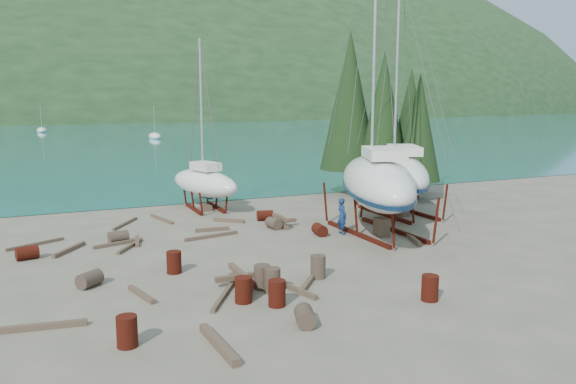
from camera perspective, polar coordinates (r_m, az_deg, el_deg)
name	(u,v)px	position (r m, az deg, el deg)	size (l,w,h in m)	color
ground	(290,262)	(23.68, 0.17, -7.17)	(600.00, 600.00, 0.00)	#585345
bay_water	(52,113)	(335.87, -22.84, 7.44)	(700.00, 700.00, 0.00)	#197580
far_hill	(52,112)	(340.87, -22.86, 7.46)	(800.00, 360.00, 110.00)	#1D341A
far_house_right	(151,111)	(214.36, -13.79, 8.03)	(6.60, 5.60, 5.60)	beige
cypress_near_right	(383,114)	(39.34, 9.66, 7.83)	(3.60, 3.60, 10.00)	black
cypress_mid_right	(419,128)	(38.61, 13.15, 6.40)	(3.06, 3.06, 8.50)	black
cypress_back_left	(350,101)	(40.22, 6.29, 9.17)	(4.14, 4.14, 11.50)	black
cypress_far_right	(410,121)	(41.90, 12.31, 7.03)	(3.24, 3.24, 9.00)	black
moored_boat_mid	(155,136)	(102.72, -13.38, 5.52)	(2.00, 5.00, 6.05)	white
moored_boat_far	(42,130)	(130.83, -23.73, 5.75)	(2.00, 5.00, 6.05)	white
large_sailboat_near	(377,181)	(28.44, 9.03, 1.09)	(7.05, 11.02, 16.80)	white
large_sailboat_far	(399,172)	(33.63, 11.18, 1.97)	(6.66, 10.04, 15.44)	white
small_sailboat_shore	(205,182)	(34.97, -8.48, 0.98)	(3.75, 6.79, 10.37)	white
worker	(342,216)	(28.51, 5.50, -2.45)	(0.68, 0.44, 1.85)	navy
drum_0	(127,331)	(16.49, -16.04, -13.45)	(0.58, 0.58, 0.88)	#4F170D
drum_1	(305,316)	(17.30, 1.73, -12.51)	(0.58, 0.58, 0.88)	#2D2823
drum_2	(27,253)	(26.48, -24.97, -5.63)	(0.58, 0.58, 0.88)	#4F170D
drum_4	(265,215)	(31.71, -2.35, -2.40)	(0.58, 0.58, 0.88)	#4F170D
drum_5	(272,280)	(20.03, -1.60, -8.96)	(0.58, 0.58, 0.88)	#2D2823
drum_6	(320,230)	(28.26, 3.23, -3.85)	(0.58, 0.58, 0.88)	#4F170D
drum_7	(430,288)	(19.84, 14.22, -9.43)	(0.58, 0.58, 0.88)	#4F170D
drum_9	(118,237)	(27.97, -16.85, -4.38)	(0.58, 0.58, 0.88)	#2D2823
drum_10	(277,293)	(18.77, -1.13, -10.24)	(0.58, 0.58, 0.88)	#4F170D
drum_11	(274,223)	(29.68, -1.45, -3.20)	(0.58, 0.58, 0.88)	#2D2823
drum_12	(245,288)	(19.72, -4.39, -9.74)	(0.58, 0.58, 0.88)	#4F170D
drum_13	(243,290)	(19.13, -4.55, -9.88)	(0.58, 0.58, 0.88)	#4F170D
drum_14	(174,262)	(22.61, -11.51, -7.00)	(0.58, 0.58, 0.88)	#4F170D
drum_15	(90,279)	(21.86, -19.51, -8.34)	(0.58, 0.58, 0.88)	#2D2823
drum_16	(262,277)	(20.41, -2.66, -8.61)	(0.58, 0.58, 0.88)	#2D2823
drum_17	(318,267)	(21.61, 3.07, -7.59)	(0.58, 0.58, 0.88)	#2D2823
timber_0	(125,224)	(31.87, -16.22, -3.11)	(0.14, 2.96, 0.14)	brown
timber_1	(413,239)	(27.78, 12.60, -4.71)	(0.19, 2.14, 0.19)	brown
timber_2	(69,250)	(27.14, -21.34, -5.47)	(0.19, 2.38, 0.19)	brown
timber_3	(225,294)	(19.86, -6.47, -10.30)	(0.15, 3.21, 0.15)	brown
timber_4	(137,241)	(27.77, -15.07, -4.83)	(0.17, 1.82, 0.17)	brown
timber_5	(294,289)	(20.29, 0.61, -9.79)	(0.16, 2.44, 0.16)	brown
timber_6	(229,221)	(31.46, -6.05, -2.90)	(0.19, 1.82, 0.19)	brown
timber_7	(307,284)	(20.72, 1.92, -9.36)	(0.17, 1.89, 0.17)	brown
timber_8	(212,229)	(29.42, -7.71, -3.79)	(0.19, 1.75, 0.19)	brown
timber_9	(162,219)	(32.57, -12.72, -2.69)	(0.15, 2.76, 0.15)	brown
timber_10	(211,236)	(28.06, -7.78, -4.46)	(0.16, 2.88, 0.16)	brown
timber_11	(130,246)	(26.95, -15.75, -5.32)	(0.15, 2.50, 0.15)	brown
timber_12	(141,294)	(20.37, -14.68, -10.01)	(0.17, 1.94, 0.17)	brown
timber_14	(35,327)	(18.61, -24.33, -12.40)	(0.18, 2.93, 0.18)	brown
timber_15	(36,244)	(28.83, -24.27, -4.85)	(0.15, 2.77, 0.15)	brown
timber_16	(219,344)	(16.04, -7.06, -15.08)	(0.23, 2.63, 0.23)	brown
timber_17	(118,244)	(27.57, -16.91, -5.03)	(0.16, 2.33, 0.16)	brown
timber_pile_fore	(239,277)	(20.92, -5.03, -8.59)	(1.80, 1.80, 0.60)	brown
timber_pile_aft	(281,221)	(30.12, -0.76, -2.99)	(1.80, 1.80, 0.60)	brown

